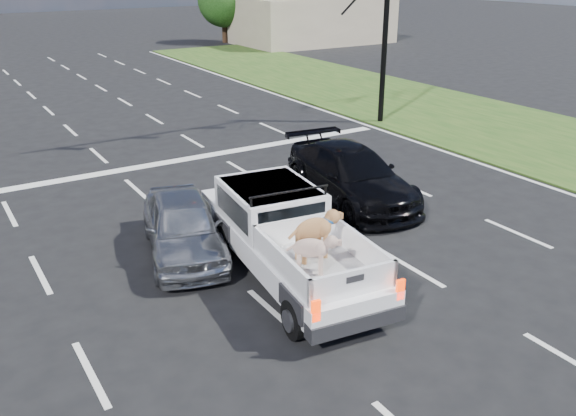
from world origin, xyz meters
The scene contains 9 objects.
ground centered at (0.00, 0.00, 0.00)m, with size 160.00×160.00×0.00m, color black.
road_markings centered at (0.00, 6.56, 0.01)m, with size 17.75×60.00×0.01m.
grass_shoulder_right centered at (13.00, 6.00, 0.03)m, with size 8.00×60.00×0.06m, color #1E4314.
traffic_signal centered at (7.20, 10.50, 4.73)m, with size 9.11×0.31×7.00m.
building_right centered at (22.00, 34.00, 1.80)m, with size 12.00×7.00×3.60m, color tan.
tree_far_d centered at (16.00, 38.00, 3.29)m, with size 4.20×4.20×5.40m.
pickup_truck centered at (-0.74, 1.10, 0.91)m, with size 2.48×5.42×1.96m.
silver_sedan centered at (-2.20, 3.31, 0.69)m, with size 1.64×4.06×1.38m, color #A8ABAF.
black_coupe centered at (3.12, 4.03, 0.75)m, with size 2.09×5.14×1.49m, color black.
Camera 1 is at (-6.82, -8.68, 6.27)m, focal length 38.00 mm.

